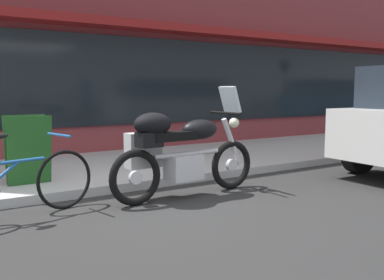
{
  "coord_description": "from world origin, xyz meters",
  "views": [
    {
      "loc": [
        -2.22,
        -4.1,
        1.36
      ],
      "look_at": [
        0.78,
        0.63,
        0.7
      ],
      "focal_mm": 39.56,
      "sensor_mm": 36.0,
      "label": 1
    }
  ],
  "objects": [
    {
      "name": "ground_plane",
      "position": [
        0.0,
        0.0,
        0.0
      ],
      "size": [
        80.0,
        80.0,
        0.0
      ],
      "primitive_type": "plane",
      "color": "#292929"
    },
    {
      "name": "touring_motorcycle",
      "position": [
        0.45,
        0.45,
        0.61
      ],
      "size": [
        2.16,
        0.62,
        1.41
      ],
      "color": "black",
      "rests_on": "ground_plane"
    },
    {
      "name": "parked_bicycle",
      "position": [
        -1.43,
        0.56,
        0.37
      ],
      "size": [
        1.71,
        0.6,
        0.93
      ],
      "color": "black",
      "rests_on": "ground_plane"
    },
    {
      "name": "sandwich_board_sign",
      "position": [
        -1.09,
        1.74,
        0.58
      ],
      "size": [
        0.55,
        0.41,
        0.91
      ],
      "color": "#1E511E",
      "rests_on": "sidewalk_curb"
    }
  ]
}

